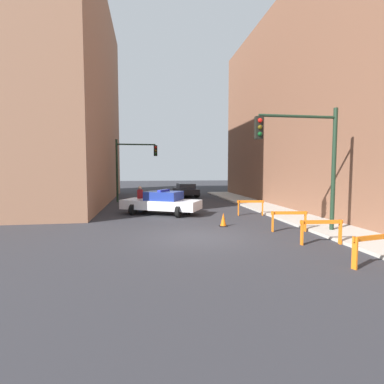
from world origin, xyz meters
TOP-DOWN VIEW (x-y plane):
  - ground_plane at (0.00, 0.00)m, footprint 120.00×120.00m
  - sidewalk_right at (6.20, 0.00)m, footprint 2.40×44.00m
  - building_corner_left at (-12.00, 14.00)m, footprint 14.00×20.00m
  - building_right at (13.40, 8.00)m, footprint 12.00×28.00m
  - traffic_light_near at (4.73, 0.03)m, footprint 3.64×0.35m
  - traffic_light_far at (-3.30, 13.89)m, footprint 3.44×0.35m
  - police_car at (-1.11, 6.41)m, footprint 5.02×3.80m
  - parked_car_near at (1.91, 17.96)m, footprint 2.54×4.45m
  - pedestrian_crossing at (-2.42, 7.55)m, footprint 0.39×0.39m
  - barrier_front at (4.25, -4.34)m, footprint 1.58×0.45m
  - barrier_mid at (4.21, -1.85)m, footprint 1.60×0.28m
  - barrier_back at (4.13, 0.46)m, footprint 1.59×0.36m
  - barrier_corner at (4.06, 5.14)m, footprint 1.59×0.35m
  - traffic_cone at (1.59, 2.08)m, footprint 0.36×0.36m

SIDE VIEW (x-z plane):
  - ground_plane at x=0.00m, z-range 0.00..0.00m
  - sidewalk_right at x=6.20m, z-range 0.00..0.12m
  - traffic_cone at x=1.59m, z-range -0.01..0.65m
  - barrier_front at x=4.25m, z-range 0.17..1.07m
  - barrier_mid at x=4.21m, z-range 0.17..1.07m
  - barrier_back at x=4.13m, z-range 0.17..1.07m
  - barrier_corner at x=4.06m, z-range 0.17..1.07m
  - parked_car_near at x=1.91m, z-range 0.02..1.33m
  - police_car at x=-1.11m, z-range -0.04..1.48m
  - pedestrian_crossing at x=-2.42m, z-range 0.03..1.69m
  - traffic_light_far at x=-3.30m, z-range 0.80..6.00m
  - traffic_light_near at x=4.73m, z-range 0.93..6.13m
  - building_right at x=13.40m, z-range 0.00..14.91m
  - building_corner_left at x=-12.00m, z-range 0.00..16.70m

